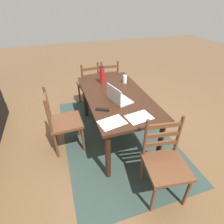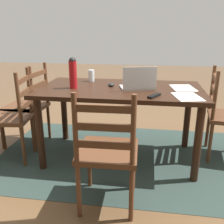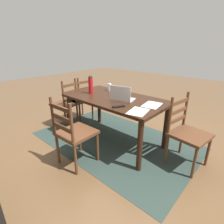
{
  "view_description": "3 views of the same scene",
  "coord_description": "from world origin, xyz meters",
  "px_view_note": "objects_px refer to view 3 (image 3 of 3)",
  "views": [
    {
      "loc": [
        -2.16,
        0.76,
        1.98
      ],
      "look_at": [
        -0.05,
        0.08,
        0.51
      ],
      "focal_mm": 28.65,
      "sensor_mm": 36.0,
      "label": 1
    },
    {
      "loc": [
        -0.28,
        2.47,
        1.34
      ],
      "look_at": [
        0.07,
        0.07,
        0.53
      ],
      "focal_mm": 40.94,
      "sensor_mm": 36.0,
      "label": 2
    },
    {
      "loc": [
        -1.72,
        1.97,
        1.54
      ],
      "look_at": [
        0.11,
        -0.06,
        0.47
      ],
      "focal_mm": 28.01,
      "sensor_mm": 36.0,
      "label": 3
    }
  ],
  "objects_px": {
    "chair_right_near": "(80,100)",
    "tv_remote": "(119,106)",
    "chair_far_head": "(74,133)",
    "drinking_glass": "(110,87)",
    "chair_left_near": "(187,133)",
    "chair_right_far": "(67,103)",
    "water_bottle": "(91,84)",
    "computer_mouse": "(113,95)",
    "dining_table": "(115,103)",
    "laptop": "(122,97)"
  },
  "relations": [
    {
      "from": "chair_right_far",
      "to": "laptop",
      "type": "xyz_separation_m",
      "value": [
        -1.27,
        -0.12,
        0.36
      ]
    },
    {
      "from": "chair_far_head",
      "to": "tv_remote",
      "type": "relative_size",
      "value": 5.59
    },
    {
      "from": "dining_table",
      "to": "laptop",
      "type": "distance_m",
      "value": 0.24
    },
    {
      "from": "dining_table",
      "to": "chair_left_near",
      "type": "bearing_deg",
      "value": -170.73
    },
    {
      "from": "chair_far_head",
      "to": "drinking_glass",
      "type": "xyz_separation_m",
      "value": [
        0.36,
        -1.07,
        0.36
      ]
    },
    {
      "from": "laptop",
      "to": "tv_remote",
      "type": "bearing_deg",
      "value": 121.07
    },
    {
      "from": "water_bottle",
      "to": "computer_mouse",
      "type": "distance_m",
      "value": 0.41
    },
    {
      "from": "dining_table",
      "to": "water_bottle",
      "type": "height_order",
      "value": "water_bottle"
    },
    {
      "from": "chair_far_head",
      "to": "water_bottle",
      "type": "height_order",
      "value": "water_bottle"
    },
    {
      "from": "chair_far_head",
      "to": "water_bottle",
      "type": "xyz_separation_m",
      "value": [
        0.46,
        -0.72,
        0.46
      ]
    },
    {
      "from": "chair_right_far",
      "to": "tv_remote",
      "type": "height_order",
      "value": "chair_right_far"
    },
    {
      "from": "computer_mouse",
      "to": "tv_remote",
      "type": "bearing_deg",
      "value": 134.95
    },
    {
      "from": "water_bottle",
      "to": "tv_remote",
      "type": "bearing_deg",
      "value": 164.62
    },
    {
      "from": "chair_right_near",
      "to": "computer_mouse",
      "type": "bearing_deg",
      "value": 173.78
    },
    {
      "from": "chair_right_near",
      "to": "tv_remote",
      "type": "xyz_separation_m",
      "value": [
        -1.42,
        0.47,
        0.31
      ]
    },
    {
      "from": "chair_right_far",
      "to": "chair_right_near",
      "type": "height_order",
      "value": "same"
    },
    {
      "from": "chair_right_far",
      "to": "drinking_glass",
      "type": "distance_m",
      "value": 0.93
    },
    {
      "from": "dining_table",
      "to": "water_bottle",
      "type": "xyz_separation_m",
      "value": [
        0.46,
        0.09,
        0.25
      ]
    },
    {
      "from": "chair_right_near",
      "to": "drinking_glass",
      "type": "distance_m",
      "value": 0.83
    },
    {
      "from": "dining_table",
      "to": "chair_right_far",
      "type": "distance_m",
      "value": 1.13
    },
    {
      "from": "chair_right_far",
      "to": "computer_mouse",
      "type": "relative_size",
      "value": 9.5
    },
    {
      "from": "dining_table",
      "to": "laptop",
      "type": "bearing_deg",
      "value": 165.08
    },
    {
      "from": "dining_table",
      "to": "laptop",
      "type": "relative_size",
      "value": 4.39
    },
    {
      "from": "chair_left_near",
      "to": "water_bottle",
      "type": "relative_size",
      "value": 3.17
    },
    {
      "from": "dining_table",
      "to": "chair_right_near",
      "type": "xyz_separation_m",
      "value": [
        1.09,
        -0.17,
        -0.2
      ]
    },
    {
      "from": "water_bottle",
      "to": "computer_mouse",
      "type": "height_order",
      "value": "water_bottle"
    },
    {
      "from": "chair_far_head",
      "to": "computer_mouse",
      "type": "relative_size",
      "value": 9.5
    },
    {
      "from": "chair_left_near",
      "to": "tv_remote",
      "type": "relative_size",
      "value": 5.59
    },
    {
      "from": "laptop",
      "to": "computer_mouse",
      "type": "relative_size",
      "value": 3.67
    },
    {
      "from": "chair_right_far",
      "to": "laptop",
      "type": "distance_m",
      "value": 1.33
    },
    {
      "from": "chair_right_far",
      "to": "drinking_glass",
      "type": "relative_size",
      "value": 7.53
    },
    {
      "from": "drinking_glass",
      "to": "chair_left_near",
      "type": "bearing_deg",
      "value": 176.57
    },
    {
      "from": "dining_table",
      "to": "chair_left_near",
      "type": "xyz_separation_m",
      "value": [
        -1.09,
        -0.18,
        -0.2
      ]
    },
    {
      "from": "dining_table",
      "to": "laptop",
      "type": "xyz_separation_m",
      "value": [
        -0.18,
        0.05,
        0.16
      ]
    },
    {
      "from": "water_bottle",
      "to": "tv_remote",
      "type": "relative_size",
      "value": 1.76
    },
    {
      "from": "chair_left_near",
      "to": "laptop",
      "type": "bearing_deg",
      "value": 13.81
    },
    {
      "from": "water_bottle",
      "to": "chair_left_near",
      "type": "bearing_deg",
      "value": -170.34
    },
    {
      "from": "dining_table",
      "to": "tv_remote",
      "type": "height_order",
      "value": "tv_remote"
    },
    {
      "from": "water_bottle",
      "to": "drinking_glass",
      "type": "distance_m",
      "value": 0.38
    },
    {
      "from": "drinking_glass",
      "to": "water_bottle",
      "type": "bearing_deg",
      "value": 74.07
    },
    {
      "from": "chair_left_near",
      "to": "laptop",
      "type": "distance_m",
      "value": 1.01
    },
    {
      "from": "chair_right_near",
      "to": "drinking_glass",
      "type": "relative_size",
      "value": 7.53
    },
    {
      "from": "chair_left_near",
      "to": "chair_far_head",
      "type": "height_order",
      "value": "same"
    },
    {
      "from": "chair_far_head",
      "to": "chair_left_near",
      "type": "bearing_deg",
      "value": -138.05
    },
    {
      "from": "water_bottle",
      "to": "drinking_glass",
      "type": "relative_size",
      "value": 2.38
    },
    {
      "from": "chair_left_near",
      "to": "drinking_glass",
      "type": "bearing_deg",
      "value": -3.43
    },
    {
      "from": "chair_right_near",
      "to": "computer_mouse",
      "type": "relative_size",
      "value": 9.5
    },
    {
      "from": "chair_right_near",
      "to": "drinking_glass",
      "type": "height_order",
      "value": "chair_right_near"
    },
    {
      "from": "chair_right_far",
      "to": "chair_right_near",
      "type": "relative_size",
      "value": 1.0
    },
    {
      "from": "chair_left_near",
      "to": "water_bottle",
      "type": "distance_m",
      "value": 1.64
    }
  ]
}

